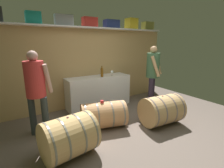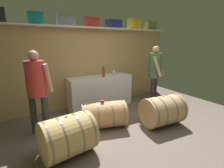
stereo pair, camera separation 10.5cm
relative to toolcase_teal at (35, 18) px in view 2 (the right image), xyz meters
name	(u,v)px [view 2 (the right image)]	position (x,y,z in m)	size (l,w,h in m)	color
ground_plane	(121,125)	(1.37, -1.44, -2.33)	(6.44, 7.44, 0.02)	#63564D
back_wall_panel	(91,68)	(1.37, 0.15, -1.24)	(5.24, 0.10, 2.15)	tan
high_shelf_board	(92,28)	(1.37, 0.00, -0.15)	(4.82, 0.40, 0.03)	silver
toolcase_teal	(35,18)	(0.00, 0.00, 0.00)	(0.31, 0.26, 0.27)	#167E76
toolcase_grey	(66,20)	(0.68, 0.00, 0.00)	(0.43, 0.20, 0.26)	gray
toolcase_red	(92,22)	(1.36, 0.00, -0.01)	(0.38, 0.21, 0.25)	red
toolcase_navy	(114,24)	(2.03, 0.00, -0.02)	(0.41, 0.26, 0.23)	navy
toolcase_yellow	(134,24)	(2.75, 0.00, 0.03)	(0.30, 0.29, 0.32)	yellow
toolcase_olive	(150,26)	(3.42, 0.00, -0.01)	(0.34, 0.23, 0.25)	olive
work_cabinet	(100,91)	(1.49, -0.18, -1.88)	(1.80, 0.54, 0.87)	white
wine_bottle_amber	(104,72)	(1.55, -0.29, -1.30)	(0.07, 0.07, 0.31)	brown
wine_glass	(114,72)	(1.87, -0.28, -1.34)	(0.08, 0.08, 0.15)	white
wine_barrel_near	(104,115)	(1.00, -1.33, -2.03)	(1.05, 0.79, 0.57)	tan
wine_barrel_far	(162,111)	(2.18, -1.88, -1.99)	(0.92, 0.72, 0.66)	tan
wine_barrel_flank	(68,136)	(0.07, -1.87, -1.98)	(0.89, 0.77, 0.68)	tan
tasting_cup	(102,101)	(0.96, -1.33, -1.72)	(0.07, 0.07, 0.05)	red
winemaker_pouring	(155,70)	(2.87, -0.88, -1.27)	(0.56, 0.52, 1.70)	#33293D
visitor_tasting	(37,85)	(-0.22, -0.95, -1.30)	(0.49, 0.51, 1.66)	#2C3335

